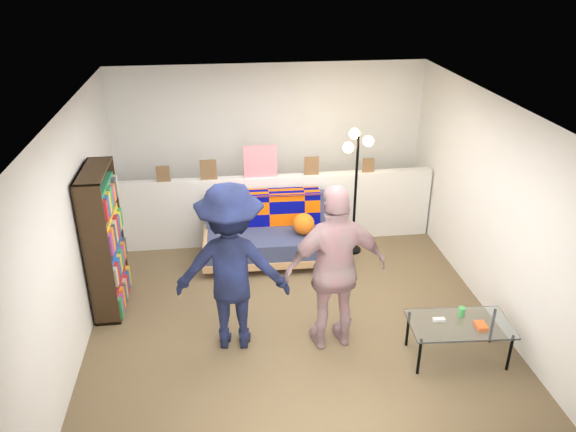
{
  "coord_description": "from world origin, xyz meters",
  "views": [
    {
      "loc": [
        -0.73,
        -5.35,
        3.8
      ],
      "look_at": [
        0.0,
        0.4,
        1.05
      ],
      "focal_mm": 35.0,
      "sensor_mm": 36.0,
      "label": 1
    }
  ],
  "objects_px": {
    "person_left": "(232,268)",
    "floor_lamp": "(356,167)",
    "bookshelf": "(105,245)",
    "futon_sofa": "(272,235)",
    "person_right": "(336,269)",
    "coffee_table": "(460,325)"
  },
  "relations": [
    {
      "from": "futon_sofa",
      "to": "person_left",
      "type": "bearing_deg",
      "value": -108.58
    },
    {
      "from": "floor_lamp",
      "to": "bookshelf",
      "type": "bearing_deg",
      "value": -162.86
    },
    {
      "from": "person_right",
      "to": "futon_sofa",
      "type": "bearing_deg",
      "value": -81.62
    },
    {
      "from": "coffee_table",
      "to": "floor_lamp",
      "type": "distance_m",
      "value": 2.58
    },
    {
      "from": "person_left",
      "to": "person_right",
      "type": "relative_size",
      "value": 1.01
    },
    {
      "from": "person_left",
      "to": "person_right",
      "type": "xyz_separation_m",
      "value": [
        1.04,
        -0.15,
        -0.01
      ]
    },
    {
      "from": "person_right",
      "to": "floor_lamp",
      "type": "bearing_deg",
      "value": -114.19
    },
    {
      "from": "person_right",
      "to": "bookshelf",
      "type": "bearing_deg",
      "value": -28.3
    },
    {
      "from": "bookshelf",
      "to": "floor_lamp",
      "type": "xyz_separation_m",
      "value": [
        3.11,
        0.96,
        0.43
      ]
    },
    {
      "from": "person_left",
      "to": "person_right",
      "type": "distance_m",
      "value": 1.05
    },
    {
      "from": "futon_sofa",
      "to": "floor_lamp",
      "type": "relative_size",
      "value": 1.05
    },
    {
      "from": "bookshelf",
      "to": "coffee_table",
      "type": "distance_m",
      "value": 3.94
    },
    {
      "from": "bookshelf",
      "to": "person_left",
      "type": "xyz_separation_m",
      "value": [
        1.4,
        -0.87,
        0.12
      ]
    },
    {
      "from": "floor_lamp",
      "to": "person_left",
      "type": "bearing_deg",
      "value": -132.97
    },
    {
      "from": "coffee_table",
      "to": "person_left",
      "type": "xyz_separation_m",
      "value": [
        -2.25,
        0.55,
        0.51
      ]
    },
    {
      "from": "bookshelf",
      "to": "futon_sofa",
      "type": "bearing_deg",
      "value": 23.05
    },
    {
      "from": "floor_lamp",
      "to": "person_right",
      "type": "bearing_deg",
      "value": -108.6
    },
    {
      "from": "person_left",
      "to": "bookshelf",
      "type": "bearing_deg",
      "value": -25.03
    },
    {
      "from": "person_left",
      "to": "floor_lamp",
      "type": "bearing_deg",
      "value": -126.06
    },
    {
      "from": "bookshelf",
      "to": "floor_lamp",
      "type": "bearing_deg",
      "value": 17.14
    },
    {
      "from": "bookshelf",
      "to": "person_right",
      "type": "xyz_separation_m",
      "value": [
        2.44,
        -1.02,
        0.11
      ]
    },
    {
      "from": "futon_sofa",
      "to": "coffee_table",
      "type": "xyz_separation_m",
      "value": [
        1.67,
        -2.27,
        0.03
      ]
    }
  ]
}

